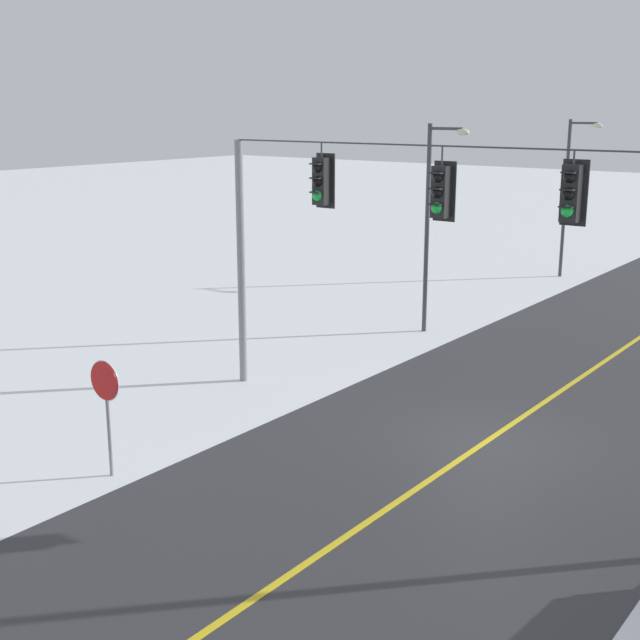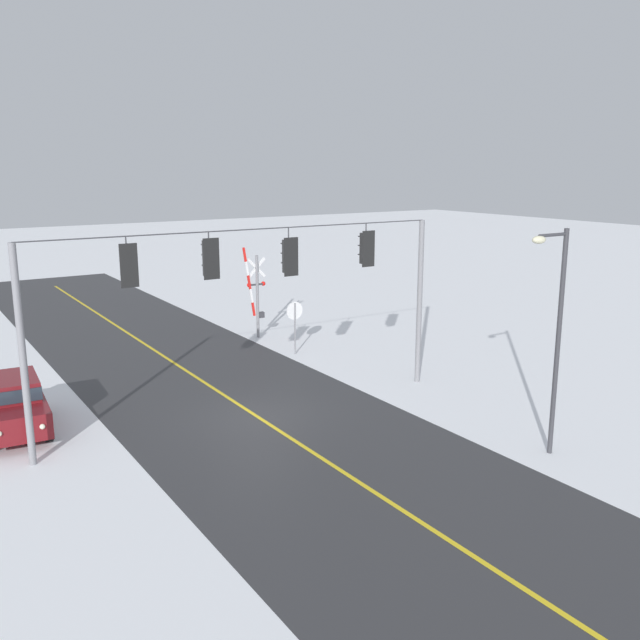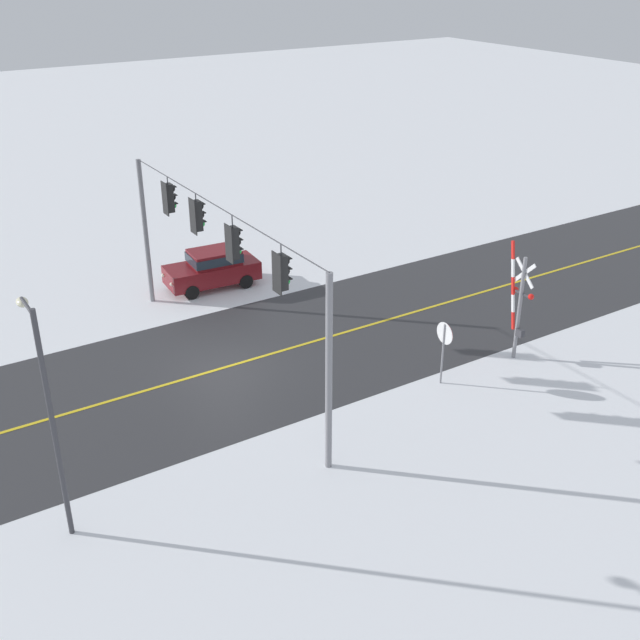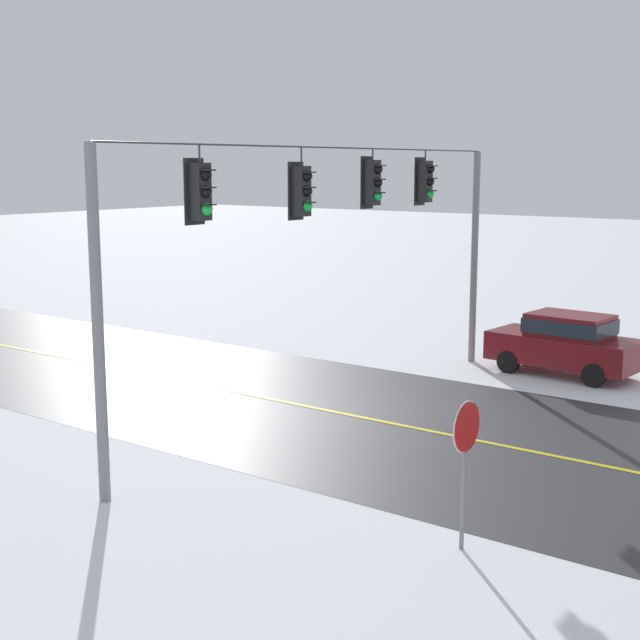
% 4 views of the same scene
% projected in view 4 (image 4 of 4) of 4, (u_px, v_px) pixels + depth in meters
% --- Properties ---
extents(ground_plane, '(160.00, 160.00, 0.00)m').
position_uv_depth(ground_plane, '(336.00, 413.00, 21.22)').
color(ground_plane, white).
extents(road_asphalt, '(9.00, 80.00, 0.01)m').
position_uv_depth(road_asphalt, '(160.00, 377.00, 24.73)').
color(road_asphalt, '#303033').
rests_on(road_asphalt, ground).
extents(lane_centre_line, '(0.14, 72.00, 0.01)m').
position_uv_depth(lane_centre_line, '(160.00, 377.00, 24.73)').
color(lane_centre_line, gold).
rests_on(lane_centre_line, ground).
extents(signal_span, '(14.20, 0.47, 6.22)m').
position_uv_depth(signal_span, '(336.00, 227.00, 20.42)').
color(signal_span, gray).
rests_on(signal_span, ground).
extents(stop_sign, '(0.80, 0.09, 2.35)m').
position_uv_depth(stop_sign, '(466.00, 442.00, 13.40)').
color(stop_sign, gray).
rests_on(stop_sign, ground).
extents(parked_car_maroon, '(2.06, 4.30, 1.74)m').
position_uv_depth(parked_car_maroon, '(566.00, 342.00, 24.86)').
color(parked_car_maroon, maroon).
rests_on(parked_car_maroon, ground).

